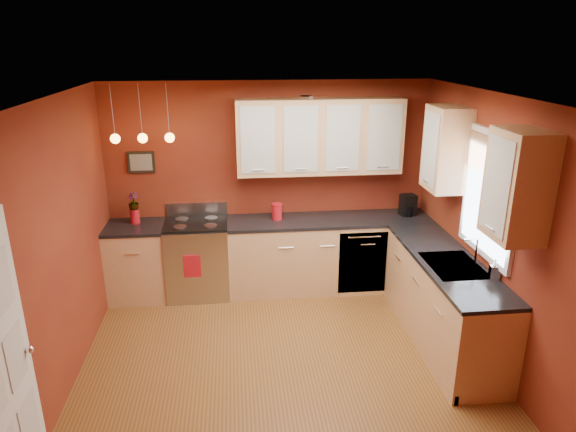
{
  "coord_description": "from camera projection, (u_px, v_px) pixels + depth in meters",
  "views": [
    {
      "loc": [
        -0.43,
        -4.14,
        3.07
      ],
      "look_at": [
        0.12,
        1.0,
        1.27
      ],
      "focal_mm": 32.0,
      "sensor_mm": 36.0,
      "label": 1
    }
  ],
  "objects": [
    {
      "name": "floor",
      "position": [
        287.0,
        375.0,
        4.94
      ],
      "size": [
        4.2,
        4.2,
        0.0
      ],
      "primitive_type": "plane",
      "color": "brown",
      "rests_on": "ground"
    },
    {
      "name": "ceiling",
      "position": [
        286.0,
        100.0,
        4.09
      ],
      "size": [
        4.0,
        4.2,
        0.02
      ],
      "primitive_type": "cube",
      "color": "beige",
      "rests_on": "wall_back"
    },
    {
      "name": "wall_back",
      "position": [
        269.0,
        186.0,
        6.48
      ],
      "size": [
        4.0,
        0.02,
        2.6
      ],
      "primitive_type": "cube",
      "color": "maroon",
      "rests_on": "floor"
    },
    {
      "name": "wall_front",
      "position": [
        331.0,
        416.0,
        2.54
      ],
      "size": [
        4.0,
        0.02,
        2.6
      ],
      "primitive_type": "cube",
      "color": "maroon",
      "rests_on": "floor"
    },
    {
      "name": "wall_left",
      "position": [
        50.0,
        260.0,
        4.31
      ],
      "size": [
        0.02,
        4.2,
        2.6
      ],
      "primitive_type": "cube",
      "color": "maroon",
      "rests_on": "floor"
    },
    {
      "name": "wall_right",
      "position": [
        503.0,
        241.0,
        4.71
      ],
      "size": [
        0.02,
        4.2,
        2.6
      ],
      "primitive_type": "cube",
      "color": "maroon",
      "rests_on": "floor"
    },
    {
      "name": "base_cabinets_back_left",
      "position": [
        138.0,
        263.0,
        6.32
      ],
      "size": [
        0.7,
        0.6,
        0.9
      ],
      "primitive_type": "cube",
      "color": "tan",
      "rests_on": "floor"
    },
    {
      "name": "base_cabinets_back_right",
      "position": [
        329.0,
        255.0,
        6.56
      ],
      "size": [
        2.54,
        0.6,
        0.9
      ],
      "primitive_type": "cube",
      "color": "tan",
      "rests_on": "floor"
    },
    {
      "name": "base_cabinets_right",
      "position": [
        443.0,
        302.0,
        5.39
      ],
      "size": [
        0.6,
        2.1,
        0.9
      ],
      "primitive_type": "cube",
      "color": "tan",
      "rests_on": "floor"
    },
    {
      "name": "counter_back_left",
      "position": [
        135.0,
        227.0,
        6.16
      ],
      "size": [
        0.7,
        0.62,
        0.04
      ],
      "primitive_type": "cube",
      "color": "black",
      "rests_on": "base_cabinets_back_left"
    },
    {
      "name": "counter_back_right",
      "position": [
        330.0,
        220.0,
        6.4
      ],
      "size": [
        2.54,
        0.62,
        0.04
      ],
      "primitive_type": "cube",
      "color": "black",
      "rests_on": "base_cabinets_back_right"
    },
    {
      "name": "counter_right",
      "position": [
        448.0,
        261.0,
        5.23
      ],
      "size": [
        0.62,
        2.1,
        0.04
      ],
      "primitive_type": "cube",
      "color": "black",
      "rests_on": "base_cabinets_right"
    },
    {
      "name": "gas_range",
      "position": [
        198.0,
        258.0,
        6.38
      ],
      "size": [
        0.76,
        0.64,
        1.11
      ],
      "color": "#B1B1B6",
      "rests_on": "floor"
    },
    {
      "name": "dishwasher_front",
      "position": [
        363.0,
        263.0,
        6.32
      ],
      "size": [
        0.6,
        0.02,
        0.8
      ],
      "primitive_type": "cube",
      "color": "#B1B1B6",
      "rests_on": "base_cabinets_back_right"
    },
    {
      "name": "sink",
      "position": [
        454.0,
        267.0,
        5.09
      ],
      "size": [
        0.5,
        0.7,
        0.33
      ],
      "color": "gray",
      "rests_on": "counter_right"
    },
    {
      "name": "window",
      "position": [
        490.0,
        192.0,
        4.87
      ],
      "size": [
        0.06,
        1.02,
        1.22
      ],
      "color": "white",
      "rests_on": "wall_right"
    },
    {
      "name": "door_left_wall",
      "position": [
        0.0,
        376.0,
        3.28
      ],
      "size": [
        0.12,
        0.82,
        2.05
      ],
      "color": "white",
      "rests_on": "floor"
    },
    {
      "name": "upper_cabinets_back",
      "position": [
        319.0,
        136.0,
        6.17
      ],
      "size": [
        2.0,
        0.35,
        0.9
      ],
      "primitive_type": "cube",
      "color": "tan",
      "rests_on": "wall_back"
    },
    {
      "name": "upper_cabinets_right",
      "position": [
        477.0,
        165.0,
        4.79
      ],
      "size": [
        0.35,
        1.95,
        0.9
      ],
      "primitive_type": "cube",
      "color": "tan",
      "rests_on": "wall_right"
    },
    {
      "name": "wall_picture",
      "position": [
        141.0,
        162.0,
        6.19
      ],
      "size": [
        0.32,
        0.03,
        0.26
      ],
      "primitive_type": "cube",
      "color": "black",
      "rests_on": "wall_back"
    },
    {
      "name": "pendant_lights",
      "position": [
        143.0,
        137.0,
        5.78
      ],
      "size": [
        0.71,
        0.11,
        0.66
      ],
      "color": "gray",
      "rests_on": "ceiling"
    },
    {
      "name": "red_canister",
      "position": [
        277.0,
        211.0,
        6.33
      ],
      "size": [
        0.14,
        0.14,
        0.2
      ],
      "color": "#B3131D",
      "rests_on": "counter_back_right"
    },
    {
      "name": "red_vase",
      "position": [
        135.0,
        216.0,
        6.2
      ],
      "size": [
        0.11,
        0.11,
        0.18
      ],
      "primitive_type": "cylinder",
      "color": "#B3131D",
      "rests_on": "counter_back_left"
    },
    {
      "name": "flowers",
      "position": [
        133.0,
        202.0,
        6.14
      ],
      "size": [
        0.15,
        0.15,
        0.23
      ],
      "primitive_type": "imported",
      "rotation": [
        0.0,
        0.0,
        -0.19
      ],
      "color": "#B3131D",
      "rests_on": "red_vase"
    },
    {
      "name": "coffee_maker",
      "position": [
        408.0,
        206.0,
        6.48
      ],
      "size": [
        0.21,
        0.2,
        0.27
      ],
      "rotation": [
        0.0,
        0.0,
        0.15
      ],
      "color": "black",
      "rests_on": "counter_back_right"
    },
    {
      "name": "soap_pump",
      "position": [
        495.0,
        269.0,
        4.77
      ],
      "size": [
        0.11,
        0.11,
        0.2
      ],
      "primitive_type": "imported",
      "rotation": [
        0.0,
        0.0,
        -0.23
      ],
      "color": "white",
      "rests_on": "counter_right"
    },
    {
      "name": "dish_towel",
      "position": [
        192.0,
        266.0,
        6.05
      ],
      "size": [
        0.2,
        0.01,
        0.28
      ],
      "primitive_type": "cube",
      "color": "#B3131D",
      "rests_on": "gas_range"
    }
  ]
}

